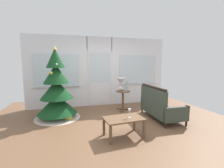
# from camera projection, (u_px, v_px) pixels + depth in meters

# --- Properties ---
(ground_plane) EXTENTS (6.76, 6.76, 0.00)m
(ground_plane) POSITION_uv_depth(u_px,v_px,m) (116.00, 125.00, 4.15)
(ground_plane) COLOR brown
(back_wall_with_door) EXTENTS (5.20, 0.14, 2.55)m
(back_wall_with_door) POSITION_uv_depth(u_px,v_px,m) (100.00, 72.00, 5.97)
(back_wall_with_door) COLOR white
(back_wall_with_door) RESTS_ON ground
(christmas_tree) EXTENTS (1.29, 1.29, 2.09)m
(christmas_tree) POSITION_uv_depth(u_px,v_px,m) (57.00, 93.00, 4.59)
(christmas_tree) COLOR #4C331E
(christmas_tree) RESTS_ON ground
(settee_sofa) EXTENTS (0.75, 1.47, 0.96)m
(settee_sofa) POSITION_uv_depth(u_px,v_px,m) (159.00, 106.00, 4.57)
(settee_sofa) COLOR black
(settee_sofa) RESTS_ON ground
(side_table) EXTENTS (0.50, 0.48, 0.66)m
(side_table) POSITION_uv_depth(u_px,v_px,m) (123.00, 97.00, 5.38)
(side_table) COLOR brown
(side_table) RESTS_ON ground
(table_lamp) EXTENTS (0.28, 0.28, 0.44)m
(table_lamp) POSITION_uv_depth(u_px,v_px,m) (121.00, 82.00, 5.34)
(table_lamp) COLOR silver
(table_lamp) RESTS_ON side_table
(flower_vase) EXTENTS (0.11, 0.10, 0.35)m
(flower_vase) POSITION_uv_depth(u_px,v_px,m) (126.00, 88.00, 5.31)
(flower_vase) COLOR #99ADBC
(flower_vase) RESTS_ON side_table
(coffee_table) EXTENTS (0.88, 0.59, 0.42)m
(coffee_table) POSITION_uv_depth(u_px,v_px,m) (124.00, 121.00, 3.45)
(coffee_table) COLOR brown
(coffee_table) RESTS_ON ground
(wine_glass) EXTENTS (0.08, 0.08, 0.20)m
(wine_glass) POSITION_uv_depth(u_px,v_px,m) (130.00, 111.00, 3.45)
(wine_glass) COLOR silver
(wine_glass) RESTS_ON coffee_table
(gift_box) EXTENTS (0.17, 0.16, 0.17)m
(gift_box) POSITION_uv_depth(u_px,v_px,m) (69.00, 117.00, 4.51)
(gift_box) COLOR #D8C64C
(gift_box) RESTS_ON ground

